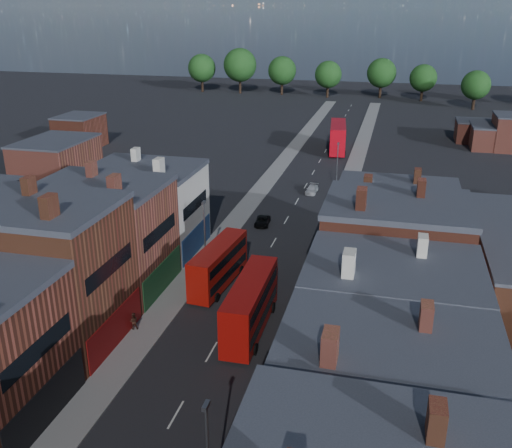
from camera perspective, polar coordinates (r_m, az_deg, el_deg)
The scene contains 11 objects.
pavement_west at distance 79.45m, azimuth -1.28°, elevation 1.33°, with size 3.00×200.00×0.12m, color gray.
pavement_east at distance 77.24m, azimuth 8.07°, elevation 0.53°, with size 3.00×200.00×0.12m, color gray.
lamp_post_2 at distance 59.58m, azimuth -5.15°, elevation -0.86°, with size 0.25×0.70×8.12m.
lamp_post_3 at distance 85.44m, azimuth 8.12°, elevation 5.80°, with size 0.25×0.70×8.12m.
bus_0 at distance 57.79m, azimuth -3.78°, elevation -4.05°, with size 3.32×10.36×4.40m.
bus_1 at distance 49.87m, azimuth -0.57°, elevation -8.05°, with size 2.88×11.09×4.78m.
bus_2 at distance 113.36m, azimuth 8.17°, elevation 8.64°, with size 4.21×12.87×5.46m.
car_2 at distance 74.28m, azimuth 0.64°, elevation 0.29°, with size 1.77×3.84×1.07m, color black.
car_3 at distance 87.55m, azimuth 5.61°, elevation 3.46°, with size 1.56×3.83×1.11m, color silver.
ped_1 at distance 51.89m, azimuth -12.15°, elevation -9.46°, with size 0.76×0.42×1.56m, color #3E2318.
ped_3 at distance 51.38m, azimuth 4.26°, elevation -9.28°, with size 0.96×0.44×1.64m, color #4F4944.
Camera 1 is at (13.32, -22.14, 26.80)m, focal length 40.00 mm.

